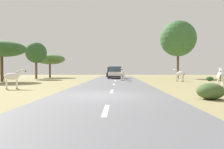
{
  "coord_description": "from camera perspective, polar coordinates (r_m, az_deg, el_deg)",
  "views": [
    {
      "loc": [
        0.86,
        -10.66,
        1.32
      ],
      "look_at": [
        0.35,
        6.32,
        0.94
      ],
      "focal_mm": 34.49,
      "sensor_mm": 36.0,
      "label": 1
    }
  ],
  "objects": [
    {
      "name": "tree_5",
      "position": [
        34.78,
        17.11,
        9.06
      ],
      "size": [
        5.44,
        5.44,
        8.8
      ],
      "color": "brown",
      "rests_on": "ground_plane"
    },
    {
      "name": "road",
      "position": [
        10.75,
        -0.37,
        -5.64
      ],
      "size": [
        6.0,
        64.0,
        0.05
      ],
      "primitive_type": "cube",
      "color": "slate",
      "rests_on": "ground_plane"
    },
    {
      "name": "tree_0",
      "position": [
        37.88,
        -16.15,
        3.93
      ],
      "size": [
        5.07,
        5.07,
        4.01
      ],
      "color": "#4C3823",
      "rests_on": "ground_plane"
    },
    {
      "name": "car_0",
      "position": [
        31.34,
        0.98,
        0.4
      ],
      "size": [
        2.22,
        4.44,
        1.74
      ],
      "rotation": [
        0.0,
        0.0,
        3.08
      ],
      "color": "white",
      "rests_on": "road"
    },
    {
      "name": "lane_markings",
      "position": [
        9.75,
        -0.59,
        -6.19
      ],
      "size": [
        0.16,
        56.0,
        0.01
      ],
      "color": "silver",
      "rests_on": "road"
    },
    {
      "name": "car_1",
      "position": [
        38.35,
        0.01,
        0.56
      ],
      "size": [
        2.19,
        4.42,
        1.74
      ],
      "rotation": [
        0.0,
        0.0,
        3.19
      ],
      "color": "black",
      "rests_on": "road"
    },
    {
      "name": "zebra_1",
      "position": [
        14.92,
        26.8,
        -0.49
      ],
      "size": [
        0.89,
        1.5,
        1.5
      ],
      "rotation": [
        0.0,
        0.0,
        5.86
      ],
      "color": "silver",
      "rests_on": "ground_plane"
    },
    {
      "name": "zebra_0",
      "position": [
        25.33,
        2.84,
        0.41
      ],
      "size": [
        0.56,
        1.58,
        1.49
      ],
      "rotation": [
        0.0,
        0.0,
        2.99
      ],
      "color": "silver",
      "rests_on": "road"
    },
    {
      "name": "bush_0",
      "position": [
        10.56,
        24.65,
        -4.03
      ],
      "size": [
        1.21,
        1.09,
        0.73
      ],
      "primitive_type": "ellipsoid",
      "color": "#425B2D",
      "rests_on": "ground_plane"
    },
    {
      "name": "bush_2",
      "position": [
        28.13,
        24.48,
        -1.01
      ],
      "size": [
        0.86,
        0.77,
        0.52
      ],
      "primitive_type": "ellipsoid",
      "color": "#2D5628",
      "rests_on": "ground_plane"
    },
    {
      "name": "tree_1",
      "position": [
        26.97,
        -27.22,
        6.11
      ],
      "size": [
        5.19,
        5.19,
        4.58
      ],
      "color": "#4C3823",
      "rests_on": "ground_plane"
    },
    {
      "name": "zebra_3",
      "position": [
        16.2,
        -24.76,
        -0.54
      ],
      "size": [
        1.35,
        0.97,
        1.41
      ],
      "rotation": [
        0.0,
        0.0,
        5.26
      ],
      "color": "silver",
      "rests_on": "ground_plane"
    },
    {
      "name": "ground_plane",
      "position": [
        10.78,
        -2.89,
        -5.76
      ],
      "size": [
        90.0,
        90.0,
        0.0
      ],
      "primitive_type": "plane",
      "color": "#8E8456"
    },
    {
      "name": "tree_4",
      "position": [
        33.1,
        -19.48,
        5.46
      ],
      "size": [
        3.01,
        3.01,
        5.31
      ],
      "color": "brown",
      "rests_on": "ground_plane"
    },
    {
      "name": "zebra_2",
      "position": [
        25.38,
        17.4,
        0.21
      ],
      "size": [
        1.26,
        1.22,
        1.47
      ],
      "rotation": [
        0.0,
        0.0,
        0.81
      ],
      "color": "silver",
      "rests_on": "ground_plane"
    }
  ]
}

